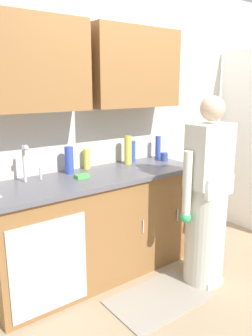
# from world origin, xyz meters

# --- Properties ---
(ground_plane) EXTENTS (9.00, 9.00, 0.00)m
(ground_plane) POSITION_xyz_m (0.00, 0.00, 0.00)
(ground_plane) COLOR #998466
(kitchen_wall_with_uppers) EXTENTS (4.80, 0.44, 2.70)m
(kitchen_wall_with_uppers) POSITION_xyz_m (-0.14, 0.99, 1.48)
(kitchen_wall_with_uppers) COLOR beige
(kitchen_wall_with_uppers) RESTS_ON ground
(counter_cabinet) EXTENTS (1.90, 0.62, 0.90)m
(counter_cabinet) POSITION_xyz_m (-0.55, 0.70, 0.45)
(counter_cabinet) COLOR brown
(counter_cabinet) RESTS_ON ground
(countertop) EXTENTS (1.96, 0.66, 0.04)m
(countertop) POSITION_xyz_m (-0.55, 0.70, 0.92)
(countertop) COLOR #595960
(countertop) RESTS_ON counter_cabinet
(sink) EXTENTS (0.50, 0.36, 0.35)m
(sink) POSITION_xyz_m (-1.08, 0.71, 0.93)
(sink) COLOR #B7BABF
(sink) RESTS_ON counter_cabinet
(person_at_sink) EXTENTS (0.55, 0.34, 1.62)m
(person_at_sink) POSITION_xyz_m (0.13, 0.03, 0.69)
(person_at_sink) COLOR white
(person_at_sink) RESTS_ON ground
(floor_mat) EXTENTS (0.80, 0.50, 0.01)m
(floor_mat) POSITION_xyz_m (-0.38, 0.05, 0.01)
(floor_mat) COLOR gray
(floor_mat) RESTS_ON ground
(bottle_water_tall) EXTENTS (0.06, 0.06, 0.24)m
(bottle_water_tall) POSITION_xyz_m (0.34, 0.89, 1.06)
(bottle_water_tall) COLOR #334CB2
(bottle_water_tall) RESTS_ON countertop
(bottle_soap) EXTENTS (0.08, 0.08, 0.24)m
(bottle_soap) POSITION_xyz_m (-0.71, 0.88, 1.06)
(bottle_soap) COLOR #334CB2
(bottle_soap) RESTS_ON countertop
(bottle_dish_liquid) EXTENTS (0.07, 0.07, 0.21)m
(bottle_dish_liquid) POSITION_xyz_m (0.03, 0.93, 1.05)
(bottle_dish_liquid) COLOR #334CB2
(bottle_dish_liquid) RESTS_ON countertop
(bottle_water_short) EXTENTS (0.07, 0.07, 0.28)m
(bottle_water_short) POSITION_xyz_m (-0.07, 0.87, 1.08)
(bottle_water_short) COLOR #D8D14C
(bottle_water_short) RESTS_ON countertop
(bottle_cleaner_spray) EXTENTS (0.06, 0.06, 0.19)m
(bottle_cleaner_spray) POSITION_xyz_m (-0.50, 0.94, 1.03)
(bottle_cleaner_spray) COLOR #D8D14C
(bottle_cleaner_spray) RESTS_ON countertop
(cup_by_sink) EXTENTS (0.08, 0.08, 0.09)m
(cup_by_sink) POSITION_xyz_m (0.31, 0.76, 0.98)
(cup_by_sink) COLOR #33478C
(cup_by_sink) RESTS_ON countertop
(sponge) EXTENTS (0.11, 0.07, 0.03)m
(sponge) POSITION_xyz_m (-0.69, 0.69, 0.96)
(sponge) COLOR #4CBF4C
(sponge) RESTS_ON countertop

